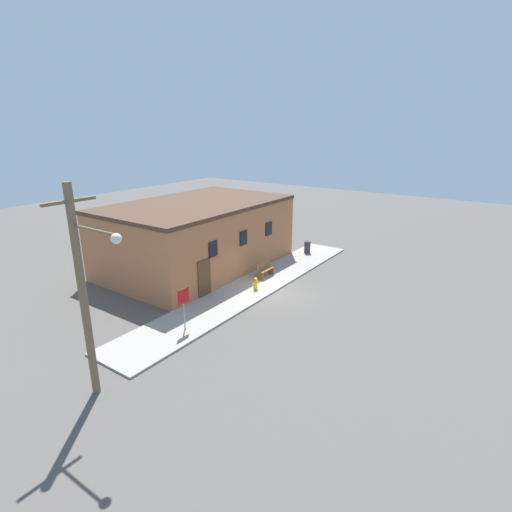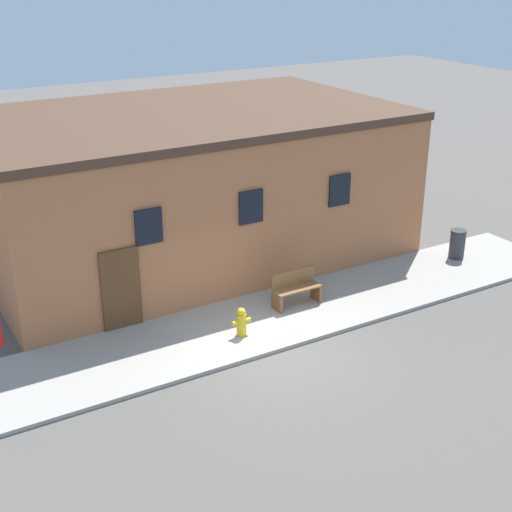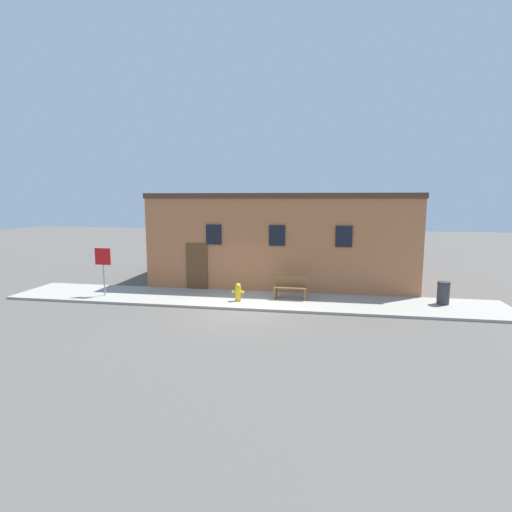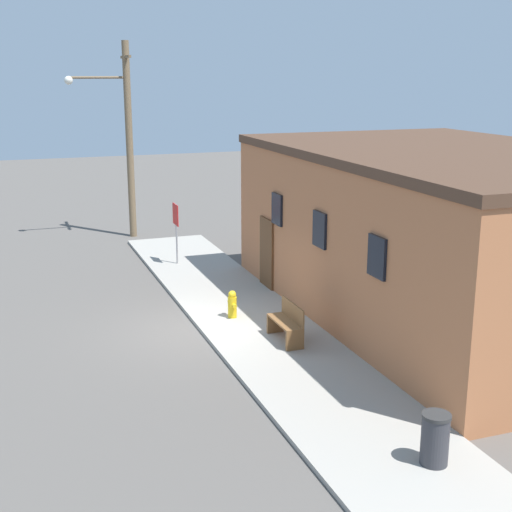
% 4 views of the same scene
% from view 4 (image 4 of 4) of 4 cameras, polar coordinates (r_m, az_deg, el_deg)
% --- Properties ---
extents(ground_plane, '(80.00, 80.00, 0.00)m').
position_cam_4_polar(ground_plane, '(18.44, -4.63, -5.93)').
color(ground_plane, '#56514C').
extents(sidewalk, '(20.42, 2.93, 0.10)m').
position_cam_4_polar(sidewalk, '(18.84, -0.31, -5.27)').
color(sidewalk, '#9E998E').
rests_on(sidewalk, ground).
extents(brick_building, '(12.42, 7.78, 4.48)m').
position_cam_4_polar(brick_building, '(19.77, 15.28, 1.78)').
color(brick_building, '#B26B42').
rests_on(brick_building, ground).
extents(fire_hydrant, '(0.50, 0.24, 0.74)m').
position_cam_4_polar(fire_hydrant, '(18.90, -1.91, -3.87)').
color(fire_hydrant, gold).
rests_on(fire_hydrant, sidewalk).
extents(stop_sign, '(0.71, 0.06, 2.05)m').
position_cam_4_polar(stop_sign, '(24.08, -6.43, 2.73)').
color(stop_sign, gray).
rests_on(stop_sign, sidewalk).
extents(bench, '(1.33, 0.44, 0.94)m').
position_cam_4_polar(bench, '(17.28, 2.51, -5.37)').
color(bench, brown).
rests_on(bench, sidewalk).
extents(trash_bin, '(0.49, 0.49, 0.90)m').
position_cam_4_polar(trash_bin, '(12.49, 14.13, -14.00)').
color(trash_bin, '#333338').
rests_on(trash_bin, sidewalk).
extents(utility_pole, '(1.80, 2.47, 7.59)m').
position_cam_4_polar(utility_pole, '(28.54, -10.41, 9.56)').
color(utility_pole, brown).
rests_on(utility_pole, ground).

